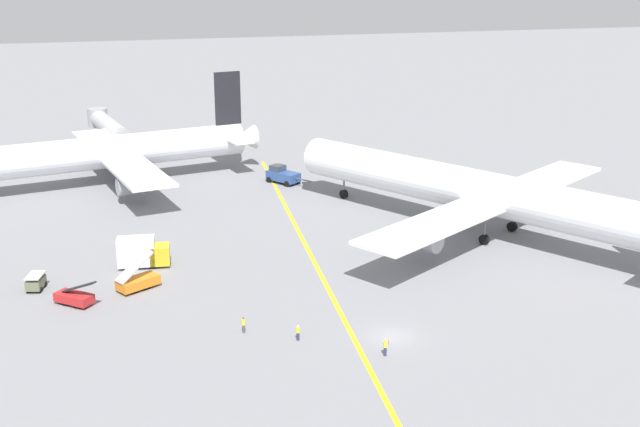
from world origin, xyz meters
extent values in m
plane|color=gray|center=(0.00, 0.00, 0.00)|extent=(600.00, 600.00, 0.00)
cube|color=yellow|center=(-2.73, 10.00, 0.00)|extent=(11.55, 119.54, 0.01)
cylinder|color=silver|center=(-24.02, 62.29, 5.13)|extent=(45.43, 13.51, 5.08)
cone|color=silver|center=(-0.80, 66.74, 5.13)|extent=(4.30, 4.67, 4.06)
cube|color=silver|center=(-21.80, 62.72, 4.37)|extent=(14.25, 42.74, 0.44)
cube|color=silver|center=(-3.26, 66.27, 5.64)|extent=(5.59, 13.37, 0.28)
cube|color=black|center=(-3.55, 66.21, 12.01)|extent=(4.39, 1.18, 8.68)
cylinder|color=#999EA3|center=(-25.01, 74.16, 2.57)|extent=(4.61, 3.34, 2.60)
cylinder|color=#999EA3|center=(-20.55, 50.90, 2.57)|extent=(4.61, 3.34, 2.60)
cylinder|color=slate|center=(-20.17, 59.57, 1.75)|extent=(0.28, 0.28, 2.20)
cylinder|color=black|center=(-20.17, 59.57, 0.65)|extent=(1.38, 0.78, 1.30)
cylinder|color=slate|center=(-21.45, 66.24, 1.75)|extent=(0.28, 0.28, 2.20)
cylinder|color=black|center=(-21.45, 66.24, 0.65)|extent=(1.38, 0.78, 1.30)
cylinder|color=white|center=(21.09, 25.52, 5.54)|extent=(33.34, 50.43, 5.41)
cone|color=white|center=(6.11, 50.37, 5.54)|extent=(5.71, 4.97, 4.97)
cube|color=white|center=(22.52, 23.14, 4.73)|extent=(45.06, 30.65, 0.44)
cylinder|color=#999EA3|center=(33.70, 31.05, 2.93)|extent=(4.39, 4.94, 2.60)
cylinder|color=#999EA3|center=(10.31, 16.95, 2.93)|extent=(4.39, 4.94, 2.60)
cylinder|color=slate|center=(20.13, 20.53, 1.88)|extent=(0.28, 0.28, 2.46)
cylinder|color=black|center=(20.13, 20.53, 0.65)|extent=(1.14, 1.40, 1.30)
cylinder|color=slate|center=(25.95, 24.04, 1.88)|extent=(0.28, 0.28, 2.46)
cylinder|color=black|center=(25.95, 24.04, 0.65)|extent=(1.14, 1.40, 1.30)
cylinder|color=slate|center=(9.60, 44.58, 1.88)|extent=(0.28, 0.28, 2.46)
cylinder|color=black|center=(9.60, 44.58, 0.65)|extent=(1.14, 1.40, 1.30)
cube|color=#2D4C8C|center=(3.00, 55.26, 1.14)|extent=(5.02, 5.87, 1.38)
cube|color=#333D47|center=(2.36, 56.25, 2.28)|extent=(2.73, 2.71, 0.90)
cylinder|color=#4C4C51|center=(5.33, 51.66, 1.28)|extent=(1.91, 2.80, 0.20)
sphere|color=orange|center=(2.36, 56.25, 2.91)|extent=(0.24, 0.24, 0.24)
cylinder|color=black|center=(0.90, 56.20, 0.45)|extent=(0.74, 0.92, 0.90)
cylinder|color=black|center=(3.00, 57.56, 0.45)|extent=(0.74, 0.92, 0.90)
cylinder|color=black|center=(3.00, 52.96, 0.45)|extent=(0.74, 0.92, 0.90)
cylinder|color=black|center=(5.10, 54.32, 0.45)|extent=(0.74, 0.92, 0.90)
cube|color=gold|center=(-19.12, 24.53, 1.40)|extent=(2.49, 2.66, 2.20)
cube|color=silver|center=(-21.73, 24.87, 1.90)|extent=(4.47, 2.91, 3.20)
cylinder|color=black|center=(-20.19, 25.37, 0.30)|extent=(0.62, 0.27, 0.60)
cylinder|color=black|center=(-20.36, 23.99, 0.30)|extent=(0.62, 0.27, 0.60)
cylinder|color=black|center=(-21.67, 25.57, 0.30)|extent=(0.62, 0.27, 0.60)
cylinder|color=black|center=(-21.85, 24.18, 0.30)|extent=(0.62, 0.27, 0.60)
cube|color=red|center=(-28.64, 15.93, 0.75)|extent=(4.17, 4.03, 0.90)
cube|color=black|center=(-28.04, 15.39, 2.10)|extent=(3.60, 3.37, 1.83)
cylinder|color=black|center=(-27.61, 15.94, 0.30)|extent=(0.58, 0.55, 0.60)
cylinder|color=black|center=(-28.55, 14.91, 0.30)|extent=(0.58, 0.55, 0.60)
cylinder|color=black|center=(-28.72, 16.96, 0.30)|extent=(0.58, 0.55, 0.60)
cylinder|color=black|center=(-29.66, 15.92, 0.30)|extent=(0.58, 0.55, 0.60)
cube|color=orange|center=(-22.05, 18.17, 0.80)|extent=(4.90, 3.94, 1.00)
cube|color=silver|center=(-22.31, 18.03, 2.70)|extent=(4.33, 3.25, 2.71)
cylinder|color=black|center=(-21.74, 19.15, 0.30)|extent=(0.62, 0.47, 0.60)
cylinder|color=black|center=(-21.06, 17.93, 0.30)|extent=(0.62, 0.47, 0.60)
cylinder|color=black|center=(-23.05, 18.42, 0.30)|extent=(0.62, 0.47, 0.60)
cylinder|color=black|center=(-22.37, 17.20, 0.30)|extent=(0.62, 0.47, 0.60)
cube|color=#666B4C|center=(-32.57, 21.10, 0.80)|extent=(2.13, 2.90, 1.00)
cube|color=#B2B2B7|center=(-32.57, 21.10, 1.65)|extent=(2.23, 3.05, 0.12)
cylinder|color=black|center=(-32.09, 20.19, 0.30)|extent=(0.35, 0.63, 0.60)
cylinder|color=black|center=(-33.44, 20.56, 0.30)|extent=(0.35, 0.63, 0.60)
cylinder|color=black|center=(-31.70, 21.64, 0.30)|extent=(0.35, 0.63, 0.60)
cylinder|color=black|center=(-33.05, 22.01, 0.30)|extent=(0.35, 0.63, 0.60)
cylinder|color=#4C4C51|center=(-13.22, 4.68, 0.41)|extent=(0.28, 0.28, 0.82)
cylinder|color=#D1E02D|center=(-13.22, 4.68, 1.11)|extent=(0.36, 0.36, 0.58)
sphere|color=brown|center=(-13.22, 4.68, 1.51)|extent=(0.22, 0.22, 0.22)
cylinder|color=#F24C19|center=(-13.13, 4.97, 1.22)|extent=(0.05, 0.05, 0.40)
cylinder|color=#2D3351|center=(-1.98, -3.37, 0.41)|extent=(0.28, 0.28, 0.83)
cylinder|color=#D1E02D|center=(-1.98, -3.37, 1.12)|extent=(0.36, 0.36, 0.59)
sphere|color=tan|center=(-1.98, -3.37, 1.53)|extent=(0.22, 0.22, 0.22)
cylinder|color=#F24C19|center=(-1.69, -3.34, 1.24)|extent=(0.05, 0.05, 0.40)
cylinder|color=#2D3351|center=(-8.68, 1.75, 0.39)|extent=(0.28, 0.28, 0.78)
cylinder|color=#D1E02D|center=(-8.68, 1.75, 1.06)|extent=(0.36, 0.36, 0.55)
sphere|color=beige|center=(-8.68, 1.75, 1.44)|extent=(0.21, 0.21, 0.21)
cylinder|color=#B7B7BC|center=(-22.29, 87.45, 4.25)|extent=(6.72, 20.17, 3.20)
cylinder|color=#99999E|center=(-24.08, 97.25, 4.25)|extent=(3.84, 3.84, 3.52)
cylinder|color=#595960|center=(-23.90, 96.26, 2.13)|extent=(0.70, 0.70, 4.25)
camera|label=1|loc=(-25.48, -63.20, 33.77)|focal=44.82mm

